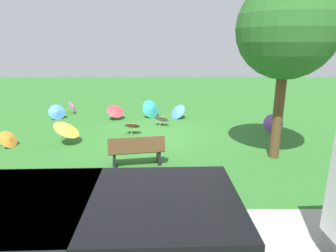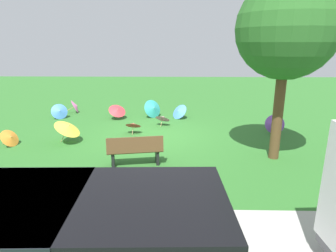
{
  "view_description": "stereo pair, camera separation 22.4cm",
  "coord_description": "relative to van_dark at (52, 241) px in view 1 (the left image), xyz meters",
  "views": [
    {
      "loc": [
        -0.47,
        10.6,
        3.45
      ],
      "look_at": [
        -0.47,
        0.7,
        0.6
      ],
      "focal_mm": 31.11,
      "sensor_mm": 36.0,
      "label": 1
    },
    {
      "loc": [
        -0.69,
        10.59,
        3.45
      ],
      "look_at": [
        -0.47,
        0.7,
        0.6
      ],
      "focal_mm": 31.11,
      "sensor_mm": 36.0,
      "label": 2
    }
  ],
  "objects": [
    {
      "name": "van_dark",
      "position": [
        0.0,
        0.0,
        0.0
      ],
      "size": [
        4.66,
        2.26,
        1.53
      ],
      "color": "black",
      "rests_on": "ground"
    },
    {
      "name": "parasol_pink_1",
      "position": [
        -1.26,
        -8.79,
        -0.57
      ],
      "size": [
        0.8,
        0.78,
        0.56
      ],
      "color": "tan",
      "rests_on": "ground"
    },
    {
      "name": "parasol_teal_0",
      "position": [
        -0.76,
        -10.19,
        -0.47
      ],
      "size": [
        1.02,
        0.99,
        0.88
      ],
      "color": "tan",
      "rests_on": "ground"
    },
    {
      "name": "parasol_yellow_0",
      "position": [
        1.97,
        -6.44,
        -0.33
      ],
      "size": [
        1.06,
        1.1,
        0.9
      ],
      "color": "tan",
      "rests_on": "ground"
    },
    {
      "name": "parasol_red_1",
      "position": [
        -0.16,
        -7.61,
        -0.55
      ],
      "size": [
        0.66,
        0.63,
        0.55
      ],
      "color": "tan",
      "rests_on": "ground"
    },
    {
      "name": "parasol_orange_1",
      "position": [
        3.88,
        -6.1,
        -0.61
      ],
      "size": [
        0.73,
        0.77,
        0.6
      ],
      "color": "tan",
      "rests_on": "ground"
    },
    {
      "name": "ground",
      "position": [
        -1.07,
        -7.31,
        -0.91
      ],
      "size": [
        40.0,
        40.0,
        0.0
      ],
      "primitive_type": "plane",
      "color": "#2D6B28"
    },
    {
      "name": "parasol_blue_0",
      "position": [
        3.6,
        -9.82,
        -0.55
      ],
      "size": [
        0.87,
        0.79,
        0.73
      ],
      "color": "tan",
      "rests_on": "ground"
    },
    {
      "name": "parasol_purple_1",
      "position": [
        -5.66,
        -7.72,
        -0.53
      ],
      "size": [
        0.79,
        0.74,
        0.76
      ],
      "color": "tan",
      "rests_on": "ground"
    },
    {
      "name": "shade_tree",
      "position": [
        -4.85,
        -5.21,
        2.88
      ],
      "size": [
        2.82,
        2.82,
        5.23
      ],
      "color": "brown",
      "rests_on": "ground"
    },
    {
      "name": "parasol_red_0",
      "position": [
        0.89,
        -9.82,
        -0.48
      ],
      "size": [
        1.05,
        1.03,
        0.71
      ],
      "color": "tan",
      "rests_on": "ground"
    },
    {
      "name": "parasol_blue_2",
      "position": [
        -1.97,
        -10.03,
        -0.57
      ],
      "size": [
        0.94,
        0.96,
        0.69
      ],
      "color": "tan",
      "rests_on": "ground"
    },
    {
      "name": "park_bench",
      "position": [
        -0.64,
        -4.53,
        -0.45
      ],
      "size": [
        1.66,
        0.75,
        0.9
      ],
      "color": "brown",
      "rests_on": "ground"
    },
    {
      "name": "parasol_pink_0",
      "position": [
        3.24,
        -11.06,
        -0.56
      ],
      "size": [
        0.77,
        0.79,
        0.69
      ],
      "color": "tan",
      "rests_on": "ground"
    }
  ]
}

